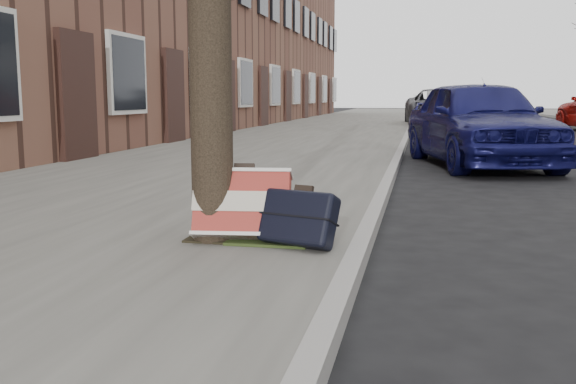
% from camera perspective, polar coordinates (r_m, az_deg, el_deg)
% --- Properties ---
extents(near_sidewalk, '(5.00, 70.00, 0.12)m').
position_cam_1_polar(near_sidewalk, '(18.45, 2.96, 5.26)').
color(near_sidewalk, slate).
rests_on(near_sidewalk, ground).
extents(house_near, '(6.80, 40.00, 7.00)m').
position_cam_1_polar(house_near, '(21.24, -13.01, 14.78)').
color(house_near, brown).
rests_on(house_near, ground).
extents(dirt_patch, '(0.85, 0.85, 0.02)m').
position_cam_1_polar(dirt_patch, '(4.65, -2.64, -3.53)').
color(dirt_patch, black).
rests_on(dirt_patch, near_sidewalk).
extents(suitcase_red, '(0.68, 0.43, 0.49)m').
position_cam_1_polar(suitcase_red, '(4.35, -4.06, -1.17)').
color(suitcase_red, maroon).
rests_on(suitcase_red, near_sidewalk).
extents(suitcase_navy, '(0.57, 0.43, 0.39)m').
position_cam_1_polar(suitcase_navy, '(4.17, 0.96, -2.28)').
color(suitcase_navy, black).
rests_on(suitcase_navy, near_sidewalk).
extents(car_near_front, '(2.54, 4.36, 1.39)m').
position_cam_1_polar(car_near_front, '(10.66, 16.60, 6.00)').
color(car_near_front, '#0F1049').
rests_on(car_near_front, ground).
extents(car_near_mid, '(1.41, 3.87, 1.27)m').
position_cam_1_polar(car_near_mid, '(19.70, 14.19, 6.89)').
color(car_near_mid, '#9B9DA3').
rests_on(car_near_mid, ground).
extents(car_near_back, '(2.60, 5.10, 1.38)m').
position_cam_1_polar(car_near_back, '(24.15, 13.26, 7.30)').
color(car_near_back, '#36373B').
rests_on(car_near_back, ground).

